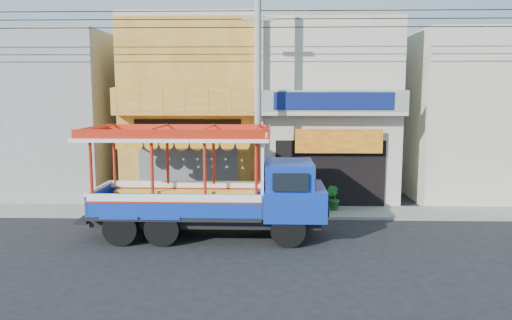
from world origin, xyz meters
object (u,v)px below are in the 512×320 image
(potted_plant_a, at_px, (307,200))
(potted_plant_b, at_px, (333,198))
(utility_pole, at_px, (262,89))
(songthaew_truck, at_px, (224,185))
(green_sign, at_px, (120,199))

(potted_plant_a, relative_size, potted_plant_b, 0.93)
(utility_pole, xyz_separation_m, potted_plant_a, (1.82, 0.58, -4.45))
(songthaew_truck, height_order, potted_plant_a, songthaew_truck)
(utility_pole, relative_size, potted_plant_a, 30.55)
(utility_pole, relative_size, songthaew_truck, 3.47)
(potted_plant_a, distance_m, potted_plant_b, 1.11)
(green_sign, bearing_deg, utility_pole, -8.38)
(green_sign, bearing_deg, potted_plant_b, 0.02)
(utility_pole, bearing_deg, songthaew_truck, -114.66)
(potted_plant_b, bearing_deg, potted_plant_a, 55.93)
(utility_pole, relative_size, potted_plant_b, 28.31)
(potted_plant_a, bearing_deg, potted_plant_b, -32.64)
(utility_pole, relative_size, green_sign, 29.32)
(potted_plant_b, bearing_deg, utility_pole, 57.47)
(potted_plant_a, bearing_deg, utility_pole, 149.79)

